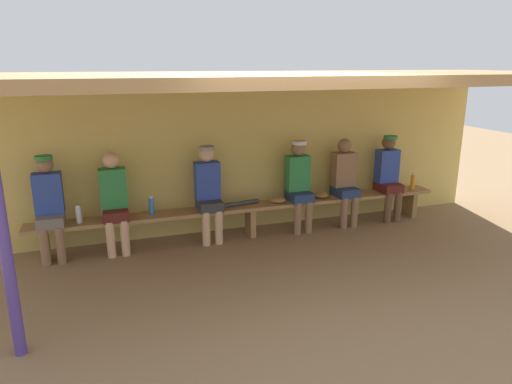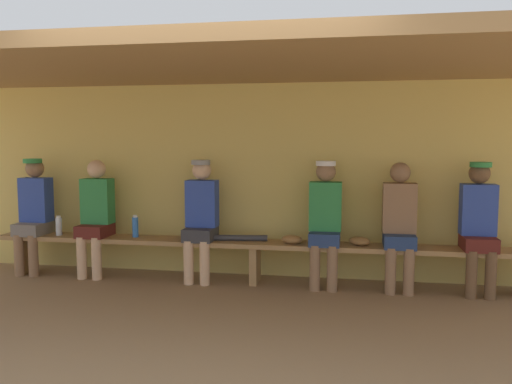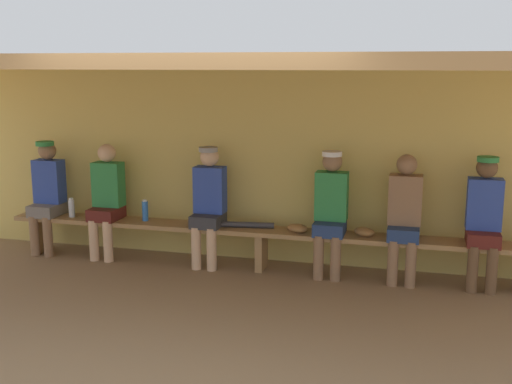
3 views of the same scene
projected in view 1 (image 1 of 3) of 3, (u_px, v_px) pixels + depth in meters
ground_plane at (292, 280)px, 5.40m from camera, size 24.00×24.00×0.00m
back_wall at (241, 155)px, 6.93m from camera, size 8.00×0.20×2.20m
dugout_roof at (273, 78)px, 5.43m from camera, size 8.00×2.80×0.12m
support_post at (3, 235)px, 3.74m from camera, size 0.10×0.10×2.20m
bench at (250, 210)px, 6.71m from camera, size 6.00×0.36×0.46m
player_middle at (208, 189)px, 6.43m from camera, size 0.34×0.42×1.34m
player_leftmost at (49, 203)px, 5.79m from camera, size 0.34×0.42×1.34m
player_near_post at (345, 178)px, 7.10m from camera, size 0.34×0.42×1.34m
player_in_red at (114, 199)px, 6.04m from camera, size 0.34×0.42×1.34m
player_in_blue at (299, 181)px, 6.85m from camera, size 0.34×0.42×1.34m
player_with_sunglasses at (388, 174)px, 7.33m from camera, size 0.34×0.42×1.34m
water_bottle_orange at (413, 182)px, 7.47m from camera, size 0.07×0.07×0.27m
water_bottle_green at (79, 215)px, 5.92m from camera, size 0.07×0.07×0.23m
water_bottle_clear at (151, 206)px, 6.25m from camera, size 0.07×0.07×0.25m
baseball_glove_tan at (278, 200)px, 6.77m from camera, size 0.29×0.25×0.09m
baseball_glove_dark_brown at (321, 195)px, 7.02m from camera, size 0.29×0.27×0.09m
baseball_bat at (233, 204)px, 6.60m from camera, size 0.79×0.18×0.07m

